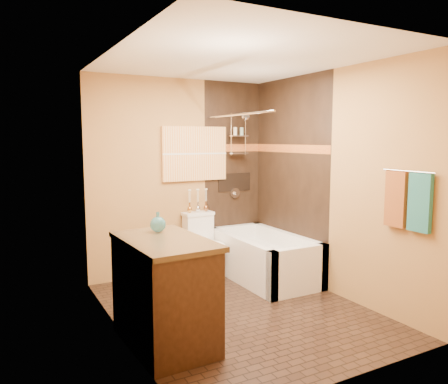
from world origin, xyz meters
TOP-DOWN VIEW (x-y plane):
  - floor at (0.00, 0.00)m, footprint 3.00×3.00m
  - wall_left at (-1.20, 0.00)m, footprint 0.02×3.00m
  - wall_right at (1.20, 0.00)m, footprint 0.02×3.00m
  - wall_back at (0.00, 1.50)m, footprint 2.40×0.02m
  - wall_front at (0.00, -1.50)m, footprint 2.40×0.02m
  - ceiling at (0.00, 0.00)m, footprint 3.00×3.00m
  - alcove_tile_back at (0.78, 1.49)m, footprint 0.85×0.01m
  - alcove_tile_right at (1.19, 0.75)m, footprint 0.01×1.50m
  - mosaic_band_back at (0.78, 1.48)m, footprint 0.85×0.01m
  - mosaic_band_right at (1.18, 0.75)m, footprint 0.01×1.50m
  - alcove_niche at (0.80, 1.48)m, footprint 0.50×0.01m
  - shower_fixtures at (0.80, 1.38)m, footprint 0.24×0.33m
  - curtain_rod at (0.40, 0.75)m, footprint 0.03×1.55m
  - towel_bar at (1.15, -1.05)m, footprint 0.02×0.55m
  - towel_teal at (1.16, -1.18)m, footprint 0.05×0.22m
  - towel_rust at (1.16, -0.92)m, footprint 0.05×0.22m
  - sunset_painting at (0.20, 1.48)m, footprint 0.90×0.04m
  - vanity_mirror at (-1.19, -0.34)m, footprint 0.01×1.00m
  - bathtub at (0.80, 0.75)m, footprint 0.80×1.50m
  - toilet at (0.20, 1.21)m, footprint 0.41×0.60m
  - vanity at (-0.92, -0.34)m, footprint 0.68×1.06m
  - teal_bottle at (-0.87, -0.07)m, footprint 0.17×0.17m
  - bud_vases at (0.20, 1.39)m, footprint 0.30×0.06m

SIDE VIEW (x-z plane):
  - floor at x=0.00m, z-range 0.00..0.00m
  - bathtub at x=0.80m, z-range -0.05..0.50m
  - toilet at x=0.20m, z-range 0.00..0.80m
  - vanity at x=-0.92m, z-range 0.00..0.92m
  - bud_vases at x=0.20m, z-range 0.81..1.10m
  - teal_bottle at x=-0.87m, z-range 0.89..1.12m
  - alcove_niche at x=0.80m, z-range 1.02..1.27m
  - towel_teal at x=1.16m, z-range 0.92..1.44m
  - towel_rust at x=1.16m, z-range 0.92..1.44m
  - wall_left at x=-1.20m, z-range 0.00..2.50m
  - wall_right at x=1.20m, z-range 0.00..2.50m
  - wall_back at x=0.00m, z-range 0.00..2.50m
  - wall_front at x=0.00m, z-range 0.00..2.50m
  - alcove_tile_back at x=0.78m, z-range 0.00..2.50m
  - alcove_tile_right at x=1.19m, z-range 0.00..2.50m
  - towel_bar at x=1.15m, z-range 1.44..1.46m
  - vanity_mirror at x=-1.19m, z-range 1.05..1.95m
  - sunset_painting at x=0.20m, z-range 1.20..1.90m
  - mosaic_band_back at x=0.78m, z-range 1.57..1.67m
  - mosaic_band_right at x=1.18m, z-range 1.57..1.67m
  - shower_fixtures at x=0.80m, z-range 1.08..2.25m
  - curtain_rod at x=0.40m, z-range 2.01..2.03m
  - ceiling at x=0.00m, z-range 2.50..2.50m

